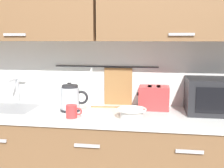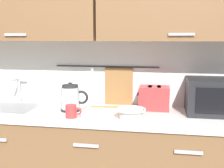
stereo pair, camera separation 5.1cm
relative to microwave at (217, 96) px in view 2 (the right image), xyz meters
name	(u,v)px [view 2 (the right image)]	position (x,y,z in m)	size (l,w,h in m)	color
counter_unit	(95,165)	(-0.93, -0.11, -0.58)	(2.53, 0.64, 0.90)	brown
back_wall_assembly	(102,32)	(-0.92, 0.12, 0.49)	(3.70, 0.41, 2.50)	silver
sink_faucet	(18,86)	(-1.70, 0.12, 0.01)	(0.09, 0.17, 0.22)	#B2B5BA
microwave	(217,96)	(0.00, 0.00, 0.00)	(0.46, 0.35, 0.27)	black
electric_kettle	(71,98)	(-1.13, -0.11, -0.03)	(0.23, 0.16, 0.21)	black
dish_soap_bottle	(70,95)	(-1.20, 0.08, -0.05)	(0.06, 0.06, 0.20)	green
mug_near_sink	(71,111)	(-1.06, -0.30, -0.09)	(0.12, 0.08, 0.09)	red
mixing_bowl	(131,113)	(-0.63, -0.26, -0.09)	(0.21, 0.21, 0.08)	silver
toaster	(154,98)	(-0.48, 0.05, -0.04)	(0.26, 0.17, 0.19)	red
wooden_spoon	(112,107)	(-0.83, 0.05, -0.13)	(0.28, 0.04, 0.01)	#9E7042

